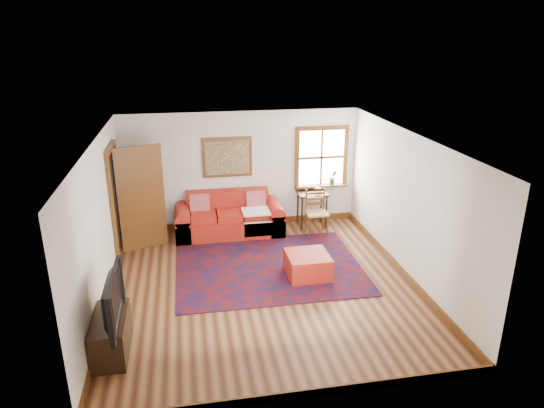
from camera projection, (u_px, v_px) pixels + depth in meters
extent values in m
plane|color=#402111|center=(263.00, 285.00, 8.20)|extent=(5.50, 5.50, 0.00)
cube|color=silver|center=(241.00, 170.00, 10.32)|extent=(5.00, 0.04, 2.50)
cube|color=silver|center=(303.00, 307.00, 5.23)|extent=(5.00, 0.04, 2.50)
cube|color=silver|center=(100.00, 227.00, 7.36)|extent=(0.04, 5.50, 2.50)
cube|color=silver|center=(408.00, 206.00, 8.20)|extent=(0.04, 5.50, 2.50)
cube|color=white|center=(262.00, 139.00, 7.35)|extent=(5.00, 5.50, 0.04)
cube|color=brown|center=(243.00, 222.00, 10.71)|extent=(5.00, 0.03, 0.12)
cube|color=brown|center=(110.00, 295.00, 7.76)|extent=(0.03, 5.50, 0.12)
cube|color=brown|center=(401.00, 269.00, 8.60)|extent=(0.03, 5.50, 0.12)
cube|color=white|center=(321.00, 157.00, 10.54)|extent=(1.00, 0.02, 1.20)
cube|color=brown|center=(322.00, 128.00, 10.30)|extent=(1.18, 0.06, 0.09)
cube|color=brown|center=(320.00, 186.00, 10.74)|extent=(1.18, 0.06, 0.09)
cube|color=brown|center=(297.00, 159.00, 10.43)|extent=(0.09, 0.06, 1.20)
cube|color=brown|center=(345.00, 156.00, 10.62)|extent=(0.09, 0.06, 1.20)
cube|color=brown|center=(321.00, 157.00, 10.52)|extent=(1.00, 0.04, 0.05)
cube|color=brown|center=(321.00, 186.00, 10.67)|extent=(1.15, 0.20, 0.04)
imported|color=#346222|center=(333.00, 177.00, 10.63)|extent=(0.18, 0.15, 0.33)
cube|color=black|center=(115.00, 205.00, 8.91)|extent=(0.02, 0.90, 2.05)
cube|color=brown|center=(113.00, 215.00, 8.46)|extent=(0.06, 0.09, 2.05)
cube|color=brown|center=(120.00, 196.00, 9.38)|extent=(0.06, 0.09, 2.05)
cube|color=brown|center=(110.00, 148.00, 8.56)|extent=(0.06, 1.08, 0.09)
cube|color=brown|center=(141.00, 198.00, 9.26)|extent=(0.86, 0.35, 2.05)
cube|color=silver|center=(141.00, 193.00, 9.23)|extent=(0.56, 0.22, 1.33)
cube|color=brown|center=(227.00, 157.00, 10.15)|extent=(1.05, 0.04, 0.85)
cube|color=tan|center=(227.00, 158.00, 10.12)|extent=(0.92, 0.03, 0.72)
cube|color=#4F0B0B|center=(269.00, 267.00, 8.79)|extent=(3.32, 2.67, 0.02)
cube|color=#A82115|center=(230.00, 225.00, 10.17)|extent=(2.23, 0.92, 0.39)
cube|color=#A82115|center=(227.00, 201.00, 10.33)|extent=(1.74, 0.25, 0.49)
cube|color=#A82115|center=(183.00, 226.00, 9.99)|extent=(0.31, 0.92, 0.49)
cube|color=#A82115|center=(274.00, 220.00, 10.32)|extent=(0.31, 0.92, 0.49)
cube|color=orange|center=(200.00, 204.00, 10.07)|extent=(0.41, 0.20, 0.42)
cube|color=orange|center=(256.00, 200.00, 10.27)|extent=(0.41, 0.20, 0.42)
cube|color=silver|center=(256.00, 211.00, 9.98)|extent=(0.56, 0.51, 0.04)
cube|color=#A82115|center=(308.00, 265.00, 8.43)|extent=(0.72, 0.72, 0.41)
cube|color=black|center=(312.00, 193.00, 10.43)|extent=(0.64, 0.48, 0.04)
cylinder|color=black|center=(302.00, 214.00, 10.33)|extent=(0.04, 0.04, 0.72)
cylinder|color=black|center=(326.00, 212.00, 10.42)|extent=(0.04, 0.04, 0.72)
cylinder|color=black|center=(298.00, 208.00, 10.70)|extent=(0.04, 0.04, 0.72)
cylinder|color=black|center=(321.00, 206.00, 10.79)|extent=(0.04, 0.04, 0.72)
cube|color=tan|center=(317.00, 213.00, 10.08)|extent=(0.45, 0.43, 0.04)
cylinder|color=brown|center=(309.00, 228.00, 9.97)|extent=(0.04, 0.04, 0.45)
cylinder|color=brown|center=(327.00, 227.00, 10.02)|extent=(0.04, 0.04, 0.45)
cylinder|color=brown|center=(306.00, 211.00, 10.22)|extent=(0.04, 0.04, 0.94)
cylinder|color=brown|center=(323.00, 210.00, 10.27)|extent=(0.04, 0.04, 0.94)
cube|color=brown|center=(315.00, 198.00, 10.16)|extent=(0.38, 0.04, 0.28)
cube|color=black|center=(111.00, 335.00, 6.40)|extent=(0.43, 0.97, 0.53)
imported|color=black|center=(106.00, 300.00, 6.09)|extent=(0.15, 1.16, 0.67)
cylinder|color=silver|center=(116.00, 294.00, 6.69)|extent=(0.12, 0.12, 0.18)
cylinder|color=#FFA53F|center=(116.00, 296.00, 6.70)|extent=(0.07, 0.07, 0.12)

